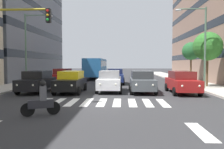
{
  "coord_description": "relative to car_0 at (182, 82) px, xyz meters",
  "views": [
    {
      "loc": [
        -1.23,
        13.07,
        2.32
      ],
      "look_at": [
        -0.25,
        -7.15,
        1.31
      ],
      "focal_mm": 35.52,
      "sensor_mm": 36.0,
      "label": 1
    }
  ],
  "objects": [
    {
      "name": "ground_plane",
      "position": [
        5.83,
        4.29,
        -0.89
      ],
      "size": [
        180.0,
        180.0,
        0.0
      ],
      "primitive_type": "plane",
      "color": "#2D2D30"
    },
    {
      "name": "building_left_block_0",
      "position": [
        -9.59,
        -15.14,
        9.11
      ],
      "size": [
        8.79,
        24.18,
        19.99
      ],
      "color": "#846656",
      "rests_on": "ground_plane"
    },
    {
      "name": "building_right_block_0",
      "position": [
        21.25,
        -16.42,
        7.83
      ],
      "size": [
        8.79,
        21.62,
        17.43
      ],
      "color": "slate",
      "rests_on": "ground_plane"
    },
    {
      "name": "crosswalk_markings",
      "position": [
        5.83,
        4.29,
        -0.88
      ],
      "size": [
        7.65,
        2.8,
        0.01
      ],
      "color": "silver",
      "rests_on": "ground_plane"
    },
    {
      "name": "lane_arrow_0",
      "position": [
        1.95,
        9.79,
        -0.88
      ],
      "size": [
        0.5,
        2.2,
        0.01
      ],
      "primitive_type": "cube",
      "color": "silver",
      "rests_on": "ground_plane"
    },
    {
      "name": "car_0",
      "position": [
        0.0,
        0.0,
        0.0
      ],
      "size": [
        2.02,
        4.44,
        1.72
      ],
      "color": "maroon",
      "rests_on": "ground_plane"
    },
    {
      "name": "car_1",
      "position": [
        3.06,
        -0.44,
        0.0
      ],
      "size": [
        2.02,
        4.44,
        1.72
      ],
      "color": "#474C51",
      "rests_on": "ground_plane"
    },
    {
      "name": "car_2",
      "position": [
        5.67,
        -0.86,
        0.0
      ],
      "size": [
        2.02,
        4.44,
        1.72
      ],
      "color": "silver",
      "rests_on": "ground_plane"
    },
    {
      "name": "car_3",
      "position": [
        8.71,
        -0.02,
        0.0
      ],
      "size": [
        2.02,
        4.44,
        1.72
      ],
      "color": "black",
      "rests_on": "ground_plane"
    },
    {
      "name": "car_4",
      "position": [
        11.48,
        -0.08,
        0.0
      ],
      "size": [
        2.02,
        4.44,
        1.72
      ],
      "color": "black",
      "rests_on": "ground_plane"
    },
    {
      "name": "car_row2_0",
      "position": [
        5.41,
        -7.67,
        0.0
      ],
      "size": [
        2.02,
        4.44,
        1.72
      ],
      "color": "navy",
      "rests_on": "ground_plane"
    },
    {
      "name": "car_row2_1",
      "position": [
        11.66,
        -8.15,
        0.0
      ],
      "size": [
        2.02,
        4.44,
        1.72
      ],
      "color": "maroon",
      "rests_on": "ground_plane"
    },
    {
      "name": "bus_behind_traffic",
      "position": [
        8.71,
        -16.6,
        0.97
      ],
      "size": [
        2.78,
        10.5,
        3.0
      ],
      "color": "#286BAD",
      "rests_on": "ground_plane"
    },
    {
      "name": "motorcycle_with_rider",
      "position": [
        8.21,
        7.74,
        -0.24
      ],
      "size": [
        1.59,
        0.79,
        1.57
      ],
      "color": "black",
      "rests_on": "ground_plane"
    },
    {
      "name": "street_lamp_left",
      "position": [
        -2.11,
        -2.27,
        3.55
      ],
      "size": [
        2.69,
        0.28,
        7.02
      ],
      "color": "#4C6B56",
      "rests_on": "sidewalk_left"
    },
    {
      "name": "street_lamp_right",
      "position": [
        13.75,
        -4.23,
        3.58
      ],
      "size": [
        2.82,
        0.28,
        7.05
      ],
      "color": "#4C6B56",
      "rests_on": "sidewalk_right"
    },
    {
      "name": "street_tree_1",
      "position": [
        -3.4,
        -4.02,
        3.04
      ],
      "size": [
        2.7,
        2.7,
        5.13
      ],
      "color": "#513823",
      "rests_on": "sidewalk_left"
    },
    {
      "name": "street_tree_2",
      "position": [
        -3.64,
        -9.82,
        2.9
      ],
      "size": [
        2.14,
        2.14,
        4.74
      ],
      "color": "#513823",
      "rests_on": "sidewalk_left"
    }
  ]
}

